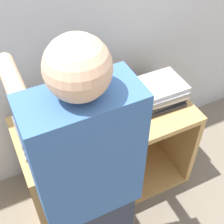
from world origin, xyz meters
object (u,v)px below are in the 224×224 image
(laptop_open, at_px, (102,106))
(person, at_px, (89,193))
(laptop_stack_left, at_px, (48,129))
(laptop_stack_right, at_px, (157,93))

(laptop_open, height_order, person, person)
(laptop_stack_left, bearing_deg, laptop_open, 8.82)
(laptop_open, bearing_deg, person, -119.79)
(laptop_open, bearing_deg, laptop_stack_left, -171.18)
(laptop_open, distance_m, laptop_stack_left, 0.35)
(laptop_open, xyz_separation_m, laptop_stack_right, (0.34, -0.05, 0.02))
(laptop_stack_right, bearing_deg, laptop_stack_left, 179.95)
(laptop_stack_left, height_order, person, person)
(laptop_stack_left, relative_size, person, 0.21)
(laptop_stack_right, relative_size, person, 0.22)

